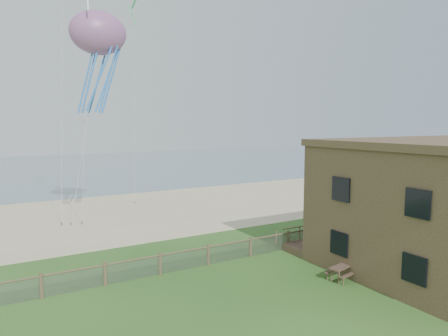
{
  "coord_description": "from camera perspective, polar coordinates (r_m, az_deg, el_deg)",
  "views": [
    {
      "loc": [
        -10.65,
        -14.15,
        8.3
      ],
      "look_at": [
        2.24,
        8.0,
        5.45
      ],
      "focal_mm": 32.0,
      "sensor_mm": 36.0,
      "label": 1
    }
  ],
  "objects": [
    {
      "name": "sand_beach",
      "position": [
        38.59,
        -13.53,
        -6.25
      ],
      "size": [
        72.0,
        20.0,
        0.02
      ],
      "primitive_type": "cube",
      "color": "tan",
      "rests_on": "ground"
    },
    {
      "name": "kite_green",
      "position": [
        39.31,
        -12.71,
        21.24
      ],
      "size": [
        1.76,
        1.47,
        2.16
      ],
      "primitive_type": null,
      "rotation": [
        0.44,
        0.0,
        1.18
      ],
      "color": "#34C361"
    },
    {
      "name": "chainlink_fence",
      "position": [
        24.07,
        -2.26,
        -12.45
      ],
      "size": [
        36.2,
        0.2,
        1.25
      ],
      "primitive_type": null,
      "color": "#4B412A",
      "rests_on": "ground"
    },
    {
      "name": "ground",
      "position": [
        19.56,
        6.48,
        -18.82
      ],
      "size": [
        160.0,
        160.0,
        0.0
      ],
      "primitive_type": "plane",
      "color": "#254F1B",
      "rests_on": "ground"
    },
    {
      "name": "octopus_kite",
      "position": [
        32.18,
        -17.42,
        14.38
      ],
      "size": [
        4.09,
        3.06,
        7.93
      ],
      "primitive_type": null,
      "rotation": [
        0.0,
        0.0,
        -0.09
      ],
      "color": "#FF4128"
    },
    {
      "name": "picnic_table",
      "position": [
        22.93,
        16.42,
        -14.28
      ],
      "size": [
        1.75,
        1.46,
        0.65
      ],
      "primitive_type": null,
      "rotation": [
        0.0,
        0.0,
        0.2
      ],
      "color": "brown",
      "rests_on": "ground"
    },
    {
      "name": "motel_deck",
      "position": [
        31.48,
        20.34,
        -8.88
      ],
      "size": [
        15.0,
        2.0,
        0.5
      ],
      "primitive_type": "cube",
      "color": "brown",
      "rests_on": "ground"
    },
    {
      "name": "ocean",
      "position": [
        81.28,
        -22.5,
        0.0
      ],
      "size": [
        160.0,
        68.0,
        0.02
      ],
      "primitive_type": "cube",
      "color": "slate",
      "rests_on": "ground"
    }
  ]
}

